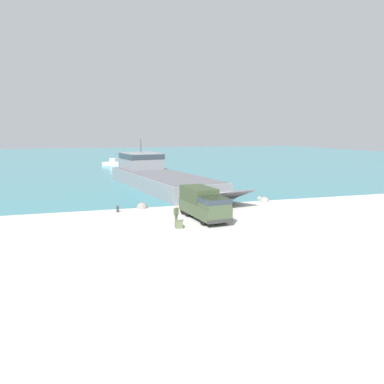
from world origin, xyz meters
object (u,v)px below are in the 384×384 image
(landing_craft, at_px, (157,175))
(moored_boat_a, at_px, (113,163))
(military_truck, at_px, (204,203))
(soldier_on_ramp, at_px, (176,213))
(mooring_bollard, at_px, (118,208))
(cargo_crate, at_px, (179,224))

(landing_craft, height_order, moored_boat_a, landing_craft)
(landing_craft, height_order, military_truck, landing_craft)
(moored_boat_a, bearing_deg, landing_craft, -136.73)
(soldier_on_ramp, bearing_deg, moored_boat_a, 158.61)
(landing_craft, height_order, soldier_on_ramp, landing_craft)
(moored_boat_a, bearing_deg, mooring_bollard, -145.99)
(military_truck, xyz_separation_m, mooring_bollard, (-7.99, 5.82, -1.21))
(moored_boat_a, distance_m, cargo_crate, 68.52)
(cargo_crate, bearing_deg, soldier_on_ramp, 83.80)
(landing_craft, distance_m, mooring_bollard, 20.48)
(soldier_on_ramp, relative_size, cargo_crate, 2.21)
(soldier_on_ramp, distance_m, mooring_bollard, 8.47)
(landing_craft, bearing_deg, military_truck, -99.95)
(military_truck, height_order, cargo_crate, military_truck)
(landing_craft, distance_m, cargo_crate, 27.54)
(mooring_bollard, bearing_deg, moored_boat_a, 85.38)
(landing_craft, relative_size, military_truck, 4.54)
(military_truck, relative_size, soldier_on_ramp, 4.51)
(mooring_bollard, height_order, cargo_crate, mooring_bollard)
(military_truck, xyz_separation_m, moored_boat_a, (-3.14, 65.78, -0.97))
(soldier_on_ramp, distance_m, moored_boat_a, 66.89)
(cargo_crate, bearing_deg, moored_boat_a, 89.85)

